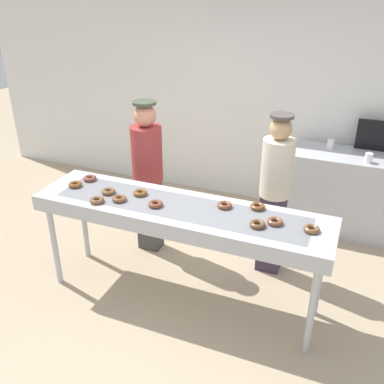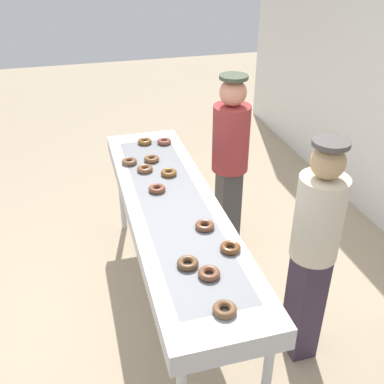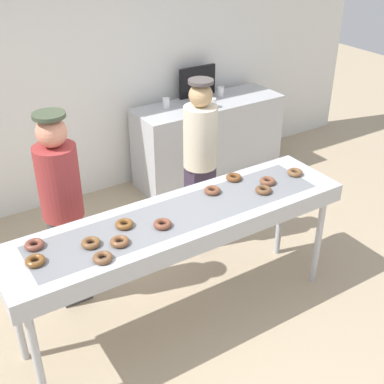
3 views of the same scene
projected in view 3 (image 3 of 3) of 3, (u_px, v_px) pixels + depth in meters
ground_plane at (182, 315)px, 4.16m from camera, size 16.00×16.00×0.00m
back_wall at (60, 63)px, 5.12m from camera, size 8.00×0.12×3.06m
fryer_conveyor at (181, 223)px, 3.70m from camera, size 2.64×0.65×0.99m
chocolate_donut_0 at (295, 172)px, 4.18m from camera, size 0.18×0.18×0.04m
chocolate_donut_1 at (268, 181)px, 4.05m from camera, size 0.17×0.17×0.04m
chocolate_donut_2 at (163, 224)px, 3.51m from camera, size 0.14×0.14×0.04m
chocolate_donut_3 at (34, 245)px, 3.30m from camera, size 0.16×0.16×0.04m
chocolate_donut_4 at (234, 177)px, 4.10m from camera, size 0.18×0.18×0.04m
chocolate_donut_5 at (103, 258)px, 3.18m from camera, size 0.18×0.18×0.04m
chocolate_donut_6 at (124, 224)px, 3.51m from camera, size 0.13×0.13×0.04m
chocolate_donut_7 at (120, 242)px, 3.33m from camera, size 0.18×0.18×0.04m
chocolate_donut_8 at (263, 190)px, 3.93m from camera, size 0.13×0.13×0.04m
chocolate_donut_9 at (35, 261)px, 3.15m from camera, size 0.16×0.16×0.04m
chocolate_donut_10 at (212, 190)px, 3.92m from camera, size 0.18×0.18×0.04m
chocolate_donut_11 at (91, 243)px, 3.32m from camera, size 0.18×0.18×0.04m
worker_baker at (62, 203)px, 3.87m from camera, size 0.32×0.32×1.68m
worker_assistant at (200, 160)px, 4.57m from camera, size 0.30×0.30×1.67m
prep_counter at (208, 140)px, 6.03m from camera, size 1.78×0.60×0.96m
paper_cup_0 at (213, 103)px, 5.61m from camera, size 0.08×0.08×0.10m
paper_cup_1 at (221, 91)px, 5.96m from camera, size 0.08×0.08×0.10m
paper_cup_2 at (166, 103)px, 5.63m from camera, size 0.08×0.08×0.10m
menu_display at (197, 81)px, 5.89m from camera, size 0.48×0.04×0.35m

